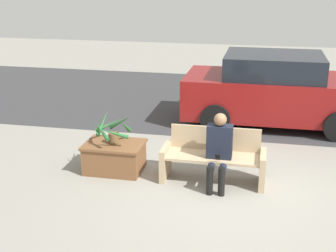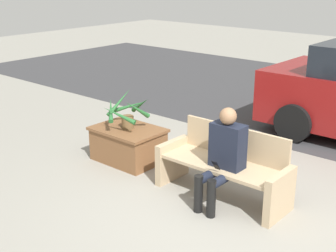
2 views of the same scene
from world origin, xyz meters
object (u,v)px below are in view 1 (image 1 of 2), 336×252
object	(u,v)px
bench	(214,157)
potted_plant	(112,130)
person_seated	(219,148)
planter_box	(114,156)
parked_car	(276,90)

from	to	relation	value
bench	potted_plant	world-z (taller)	potted_plant
person_seated	planter_box	xyz separation A→B (m)	(-1.76, 0.21, -0.37)
person_seated	potted_plant	distance (m)	1.79
person_seated	parked_car	world-z (taller)	parked_car
bench	parked_car	xyz separation A→B (m)	(0.97, 3.19, 0.37)
potted_plant	parked_car	bearing A→B (deg)	50.10
planter_box	person_seated	bearing A→B (deg)	-6.73
person_seated	parked_car	bearing A→B (deg)	75.50
planter_box	potted_plant	xyz separation A→B (m)	(-0.02, 0.00, 0.46)
person_seated	parked_car	xyz separation A→B (m)	(0.87, 3.38, 0.12)
potted_plant	bench	bearing A→B (deg)	-0.72
bench	person_seated	world-z (taller)	person_seated
parked_car	bench	bearing A→B (deg)	-106.92
potted_plant	parked_car	distance (m)	4.13
bench	parked_car	world-z (taller)	parked_car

